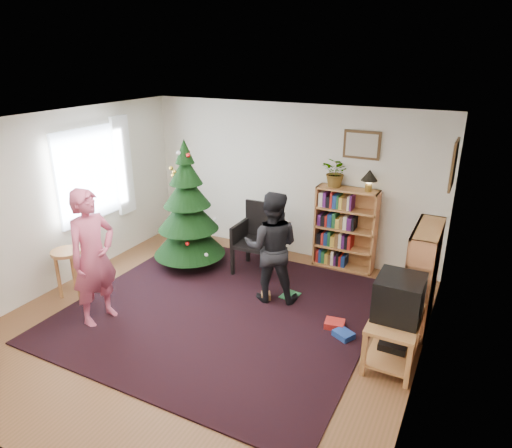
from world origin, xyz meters
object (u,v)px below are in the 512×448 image
at_px(picture_right, 454,165).
at_px(potted_plant, 336,172).
at_px(christmas_tree, 188,216).
at_px(table_lamp, 369,177).
at_px(person_standing, 93,257).
at_px(crt_tv, 399,297).
at_px(stool, 68,261).
at_px(person_by_chair, 272,247).
at_px(armchair, 259,235).
at_px(bookshelf_right, 422,276).
at_px(bookshelf_back, 345,228).
at_px(tv_stand, 395,333).
at_px(picture_back, 362,145).

xyz_separation_m(picture_right, potted_plant, (-1.64, 0.59, -0.42)).
xyz_separation_m(christmas_tree, table_lamp, (2.50, 1.08, 0.67)).
distance_m(picture_right, person_standing, 4.55).
bearing_deg(crt_tv, table_lamp, 113.55).
relative_size(potted_plant, table_lamp, 1.40).
bearing_deg(christmas_tree, crt_tv, -15.64).
relative_size(stool, person_by_chair, 0.44).
bearing_deg(armchair, bookshelf_right, -11.88).
relative_size(bookshelf_back, potted_plant, 2.84).
xyz_separation_m(bookshelf_right, person_by_chair, (-1.90, -0.29, 0.12)).
relative_size(bookshelf_back, person_standing, 0.74).
bearing_deg(potted_plant, tv_stand, -55.63).
distance_m(picture_right, tv_stand, 2.18).
bearing_deg(potted_plant, armchair, -144.35).
xyz_separation_m(bookshelf_back, person_standing, (-2.32, -2.92, 0.21)).
xyz_separation_m(picture_right, bookshelf_back, (-1.44, 0.59, -1.29)).
distance_m(armchair, person_by_chair, 0.97).
relative_size(person_standing, table_lamp, 5.37).
bearing_deg(person_standing, bookshelf_right, -55.90).
bearing_deg(table_lamp, stool, -142.69).
distance_m(person_by_chair, potted_plant, 1.67).
xyz_separation_m(tv_stand, armchair, (-2.35, 1.34, 0.26)).
bearing_deg(tv_stand, table_lamp, 113.62).
relative_size(bookshelf_right, tv_stand, 1.41).
distance_m(tv_stand, armchair, 2.71).
relative_size(armchair, person_by_chair, 0.69).
height_order(picture_back, stool, picture_back).
bearing_deg(tv_stand, crt_tv, 180.00).
distance_m(armchair, potted_plant, 1.52).
xyz_separation_m(person_standing, person_by_chair, (1.73, 1.47, -0.10)).
xyz_separation_m(armchair, person_by_chair, (0.57, -0.75, 0.20)).
relative_size(tv_stand, potted_plant, 2.01).
bearing_deg(stool, christmas_tree, 58.54).
bearing_deg(armchair, stool, -136.93).
xyz_separation_m(bookshelf_back, stool, (-3.15, -2.63, -0.13)).
height_order(christmas_tree, bookshelf_right, christmas_tree).
bearing_deg(person_standing, tv_stand, -67.58).
relative_size(picture_right, potted_plant, 1.31).
relative_size(bookshelf_back, armchair, 1.21).
height_order(bookshelf_back, tv_stand, bookshelf_back).
xyz_separation_m(bookshelf_right, person_standing, (-3.62, -1.76, 0.21)).
xyz_separation_m(picture_back, tv_stand, (1.07, -2.16, -1.62)).
xyz_separation_m(picture_back, potted_plant, (-0.32, -0.14, -0.42)).
bearing_deg(table_lamp, picture_right, -27.34).
relative_size(bookshelf_right, potted_plant, 2.84).
height_order(stool, person_by_chair, person_by_chair).
relative_size(person_by_chair, potted_plant, 3.40).
distance_m(christmas_tree, potted_plant, 2.37).
height_order(potted_plant, table_lamp, potted_plant).
distance_m(picture_back, table_lamp, 0.49).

